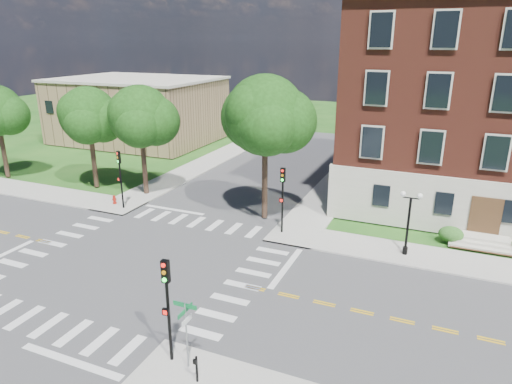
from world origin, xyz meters
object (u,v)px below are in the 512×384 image
at_px(push_button_post, 196,368).
at_px(fire_hydrant, 114,200).
at_px(traffic_signal_nw, 120,172).
at_px(traffic_signal_ne, 283,192).
at_px(twin_lamp_west, 409,220).
at_px(traffic_signal_se, 167,298).
at_px(street_sign_pole, 186,323).

relative_size(push_button_post, fire_hydrant, 1.60).
xyz_separation_m(traffic_signal_nw, push_button_post, (15.74, -15.15, -2.39)).
xyz_separation_m(traffic_signal_ne, twin_lamp_west, (8.56, -0.19, -0.66)).
xyz_separation_m(traffic_signal_se, traffic_signal_nw, (-14.02, 14.40, 0.00)).
relative_size(traffic_signal_ne, twin_lamp_west, 1.13).
relative_size(traffic_signal_ne, street_sign_pole, 1.55).
relative_size(traffic_signal_ne, push_button_post, 4.00).
xyz_separation_m(street_sign_pole, push_button_post, (0.79, -0.65, -1.51)).
distance_m(traffic_signal_ne, twin_lamp_west, 8.58).
bearing_deg(twin_lamp_west, traffic_signal_se, -119.46).
height_order(traffic_signal_se, traffic_signal_ne, same).
relative_size(street_sign_pole, fire_hydrant, 4.13).
relative_size(traffic_signal_nw, fire_hydrant, 6.40).
bearing_deg(street_sign_pole, traffic_signal_se, 173.56).
distance_m(traffic_signal_se, twin_lamp_west, 16.84).
height_order(traffic_signal_ne, traffic_signal_nw, same).
xyz_separation_m(traffic_signal_nw, twin_lamp_west, (22.30, 0.25, -0.66)).
bearing_deg(twin_lamp_west, fire_hydrant, 179.33).
relative_size(traffic_signal_se, street_sign_pole, 1.55).
bearing_deg(traffic_signal_ne, traffic_signal_se, -88.92).
bearing_deg(push_button_post, traffic_signal_ne, 97.28).
height_order(twin_lamp_west, push_button_post, twin_lamp_west).
bearing_deg(twin_lamp_west, street_sign_pole, -116.50).
xyz_separation_m(twin_lamp_west, street_sign_pole, (-7.36, -14.76, -0.21)).
bearing_deg(traffic_signal_ne, fire_hydrant, 179.66).
distance_m(traffic_signal_ne, traffic_signal_nw, 13.75).
relative_size(twin_lamp_west, fire_hydrant, 5.64).
distance_m(twin_lamp_west, street_sign_pole, 16.49).
bearing_deg(street_sign_pole, push_button_post, -39.28).
height_order(street_sign_pole, push_button_post, street_sign_pole).
bearing_deg(fire_hydrant, traffic_signal_se, -44.21).
relative_size(traffic_signal_nw, twin_lamp_west, 1.13).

